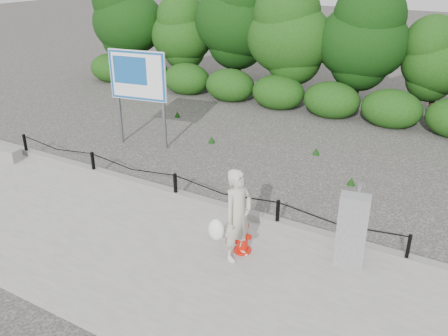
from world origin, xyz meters
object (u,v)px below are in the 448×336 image
pedestrian (237,216)px  utility_cabinet (352,230)px  fire_hydrant (242,236)px  concrete_block (3,154)px  advertising_sign (138,80)px

pedestrian → utility_cabinet: size_ratio=1.18×
fire_hydrant → concrete_block: fire_hydrant is taller
utility_cabinet → advertising_sign: 7.56m
pedestrian → utility_cabinet: bearing=-51.1°
fire_hydrant → utility_cabinet: utility_cabinet is taller
advertising_sign → pedestrian: bearing=-45.1°
pedestrian → utility_cabinet: 2.02m
advertising_sign → utility_cabinet: bearing=-31.4°
pedestrian → concrete_block: pedestrian is taller
fire_hydrant → pedestrian: (-0.02, -0.20, 0.52)m
fire_hydrant → concrete_block: 7.62m
pedestrian → fire_hydrant: bearing=8.2°
utility_cabinet → advertising_sign: size_ratio=0.53×
fire_hydrant → concrete_block: bearing=-172.4°
pedestrian → concrete_block: size_ratio=1.71×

